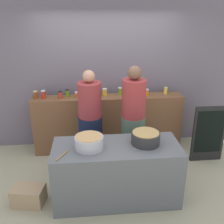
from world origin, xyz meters
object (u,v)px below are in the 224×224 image
Objects in this scene: preserve_jar_0 at (36,95)px; cook_in_cap at (133,126)px; preserve_jar_6 at (120,91)px; preserve_jar_8 at (146,92)px; cooking_pot_left at (89,142)px; preserve_jar_4 at (77,95)px; cooking_pot_center at (146,138)px; preserve_jar_9 at (166,90)px; bread_crate at (29,195)px; preserve_jar_1 at (43,94)px; wooden_spoon at (62,155)px; preserve_jar_5 at (105,92)px; preserve_jar_3 at (67,93)px; cook_with_tongs at (90,126)px; preserve_jar_2 at (60,95)px; chalkboard_sign at (209,134)px; preserve_jar_7 at (134,93)px.

cook_in_cap reaches higher than preserve_jar_0.
preserve_jar_6 reaches higher than preserve_jar_0.
cooking_pot_left is at bearing -126.65° from preserve_jar_8.
cooking_pot_center is at bearing -55.53° from preserve_jar_4.
preserve_jar_8 is (1.95, -0.04, -0.01)m from preserve_jar_0.
preserve_jar_9 is at bearing 2.07° from preserve_jar_4.
preserve_jar_4 is 1.84m from bread_crate.
preserve_jar_1 is at bearing 118.33° from cooking_pot_left.
wooden_spoon is at bearing -140.34° from cook_in_cap.
cook_in_cap reaches higher than preserve_jar_1.
preserve_jar_1 is at bearing -178.55° from preserve_jar_9.
preserve_jar_5 is 1.04× the size of preserve_jar_9.
bread_crate is at bearing -147.05° from preserve_jar_9.
preserve_jar_3 is at bearing 103.63° from cooking_pot_left.
preserve_jar_1 is 1.41× the size of preserve_jar_4.
preserve_jar_6 is 1.90m from wooden_spoon.
cook_with_tongs reaches higher than cooking_pot_center.
preserve_jar_0 is 0.44m from preserve_jar_2.
cooking_pot_left is at bearing -135.28° from cook_in_cap.
preserve_jar_4 is 1.61m from preserve_jar_9.
cook_in_cap is (0.11, -0.79, -0.33)m from preserve_jar_6.
preserve_jar_0 is 0.72m from preserve_jar_4.
preserve_jar_3 is at bearing 90.89° from wooden_spoon.
cooking_pot_center reaches higher than bread_crate.
cook_in_cap is (0.88, -0.74, -0.31)m from preserve_jar_4.
bread_crate is (-2.28, -1.48, -0.98)m from preserve_jar_9.
preserve_jar_0 is 0.07× the size of cook_in_cap.
preserve_jar_2 reaches higher than cooking_pot_center.
preserve_jar_8 is at bearing 36.50° from bread_crate.
preserve_jar_9 is 0.29× the size of bread_crate.
preserve_jar_6 is (1.35, 0.05, -0.00)m from preserve_jar_1.
cook_in_cap is (0.67, -0.17, 0.04)m from cook_with_tongs.
preserve_jar_9 is 1.57m from cook_with_tongs.
preserve_jar_2 is 1.29× the size of preserve_jar_4.
cooking_pot_center is at bearing -83.09° from preserve_jar_6.
chalkboard_sign is at bearing -11.77° from preserve_jar_0.
wooden_spoon is (0.14, -1.55, -0.28)m from preserve_jar_2.
preserve_jar_6 is 1.71m from chalkboard_sign.
preserve_jar_2 is at bearing 108.81° from cooking_pot_left.
preserve_jar_7 is 0.11× the size of chalkboard_sign.
preserve_jar_0 reaches higher than bread_crate.
preserve_jar_7 is at bearing -2.88° from preserve_jar_3.
cook_in_cap is 4.14× the size of bread_crate.
preserve_jar_0 is 0.90× the size of preserve_jar_1.
preserve_jar_4 is 0.83× the size of preserve_jar_9.
preserve_jar_2 is at bearing -172.94° from preserve_jar_5.
cooking_pot_center is (0.94, -1.36, -0.19)m from preserve_jar_4.
cook_in_cap is at bearing -100.29° from preserve_jar_7.
preserve_jar_0 is 0.50× the size of wooden_spoon.
cook_with_tongs is (-0.72, 0.80, -0.16)m from cooking_pot_center.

